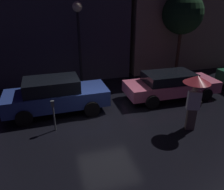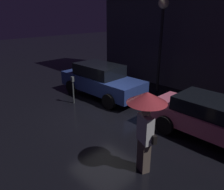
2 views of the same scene
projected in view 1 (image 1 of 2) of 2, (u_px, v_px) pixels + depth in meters
ground_plane at (107, 121)px, 9.03m from camera, size 60.00×60.00×0.00m
building_facade_left at (57, 3)px, 12.63m from camera, size 8.06×3.00×8.80m
building_facade_right at (184, 0)px, 14.82m from camera, size 8.14×3.00×9.06m
parked_car_blue at (56, 95)px, 9.46m from camera, size 4.40×1.88×1.57m
parked_car_pink at (171, 84)px, 10.91m from camera, size 4.70×1.90×1.33m
pedestrian_with_umbrella at (196, 90)px, 7.85m from camera, size 0.96×0.96×2.18m
parking_meter at (54, 112)px, 8.10m from camera, size 0.12×0.10×1.25m
street_lamp_near at (78, 25)px, 11.08m from camera, size 0.50×0.50×4.53m
street_tree at (183, 14)px, 12.84m from camera, size 2.40×2.40×5.05m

